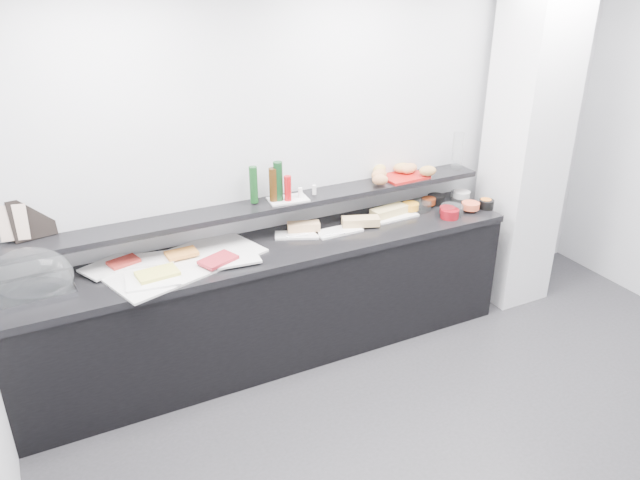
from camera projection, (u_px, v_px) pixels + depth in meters
name	position (u px, v px, depth m)	size (l,w,h in m)	color
ground	(501.00, 476.00, 3.62)	(5.00, 5.00, 0.00)	#2D2D30
back_wall	(341.00, 158.00, 4.66)	(5.00, 0.02, 2.70)	#BABDC2
column	(526.00, 144.00, 4.98)	(0.50, 0.50, 2.70)	white
buffet_cabinet	(274.00, 305.00, 4.53)	(3.60, 0.60, 0.85)	black
counter_top	(272.00, 249.00, 4.34)	(3.62, 0.62, 0.05)	black
wall_shelf	(261.00, 207.00, 4.37)	(3.60, 0.25, 0.04)	black
cloche_base	(32.00, 293.00, 3.71)	(0.47, 0.31, 0.04)	silver
cloche_dome	(32.00, 275.00, 3.69)	(0.48, 0.32, 0.34)	silver
linen_runner	(186.00, 263.00, 4.08)	(1.02, 0.48, 0.01)	silver
platter_meat_a	(108.00, 266.00, 4.00)	(0.33, 0.22, 0.01)	white
food_meat_a	(124.00, 262.00, 4.02)	(0.19, 0.12, 0.02)	maroon
platter_salmon	(150.00, 260.00, 4.09)	(0.30, 0.20, 0.01)	white
food_salmon	(182.00, 253.00, 4.13)	(0.20, 0.13, 0.02)	orange
platter_cheese	(153.00, 280.00, 3.84)	(0.33, 0.22, 0.01)	white
food_cheese	(157.00, 273.00, 3.88)	(0.25, 0.16, 0.02)	#DCD855
platter_meat_b	(236.00, 259.00, 4.10)	(0.30, 0.20, 0.01)	white
food_meat_b	(218.00, 260.00, 4.05)	(0.24, 0.15, 0.02)	maroon
sandwich_plate_left	(297.00, 235.00, 4.47)	(0.31, 0.13, 0.01)	white
sandwich_food_left	(304.00, 226.00, 4.52)	(0.23, 0.09, 0.06)	#E2AD76
tongs_left	(297.00, 236.00, 4.44)	(0.01, 0.01, 0.16)	silver
sandwich_plate_mid	(339.00, 231.00, 4.54)	(0.34, 0.15, 0.01)	white
sandwich_food_mid	(361.00, 221.00, 4.60)	(0.28, 0.11, 0.06)	tan
tongs_mid	(335.00, 234.00, 4.46)	(0.01, 0.01, 0.16)	silver
sandwich_plate_right	(395.00, 216.00, 4.78)	(0.36, 0.15, 0.01)	white
sandwich_food_right	(389.00, 211.00, 4.78)	(0.30, 0.11, 0.06)	tan
tongs_right	(369.00, 222.00, 4.65)	(0.01, 0.01, 0.16)	#B1B4B8
bowl_glass_fruit	(420.00, 206.00, 4.90)	(0.17, 0.17, 0.07)	silver
fill_glass_fruit	(410.00, 206.00, 4.86)	(0.13, 0.13, 0.05)	orange
bowl_black_jam	(436.00, 199.00, 5.03)	(0.14, 0.14, 0.07)	black
fill_black_jam	(429.00, 201.00, 4.96)	(0.11, 0.11, 0.05)	#60230D
bowl_glass_cream	(460.00, 196.00, 5.09)	(0.16, 0.16, 0.07)	white
fill_glass_cream	(462.00, 194.00, 5.10)	(0.13, 0.13, 0.05)	silver
bowl_red_jam	(450.00, 214.00, 4.76)	(0.14, 0.14, 0.07)	maroon
fill_red_jam	(447.00, 210.00, 4.79)	(0.12, 0.12, 0.05)	#590C11
bowl_glass_salmon	(452.00, 210.00, 4.82)	(0.18, 0.18, 0.07)	white
fill_glass_salmon	(471.00, 206.00, 4.87)	(0.14, 0.14, 0.05)	#E75E38
bowl_black_fruit	(486.00, 204.00, 4.93)	(0.12, 0.12, 0.07)	black
fill_black_fruit	(486.00, 202.00, 4.94)	(0.09, 0.09, 0.05)	orange
framed_print	(32.00, 218.00, 3.81)	(0.25, 0.02, 0.26)	black
print_art	(13.00, 223.00, 3.75)	(0.17, 0.00, 0.22)	beige
condiment_tray	(288.00, 199.00, 4.43)	(0.28, 0.17, 0.01)	white
bottle_green_a	(254.00, 185.00, 4.31)	(0.06, 0.06, 0.26)	#103D16
bottle_brown	(273.00, 185.00, 4.34)	(0.06, 0.06, 0.24)	#3D240B
bottle_green_b	(278.00, 181.00, 4.34)	(0.07, 0.07, 0.28)	#0D3216
bottle_hot	(288.00, 188.00, 4.36)	(0.05, 0.05, 0.18)	#AC0C10
shaker_salt	(314.00, 190.00, 4.49)	(0.03, 0.03, 0.07)	silver
shaker_pepper	(300.00, 192.00, 4.44)	(0.03, 0.03, 0.07)	white
bread_tray	(404.00, 177.00, 4.85)	(0.34, 0.24, 0.02)	#AB1412
bread_roll_n	(379.00, 170.00, 4.84)	(0.13, 0.08, 0.08)	tan
bread_roll_ne	(403.00, 168.00, 4.88)	(0.15, 0.10, 0.08)	#BD8A48
bread_roll_sw	(380.00, 180.00, 4.64)	(0.12, 0.08, 0.08)	#AF7043
bread_roll_se	(428.00, 171.00, 4.82)	(0.14, 0.09, 0.08)	#AB7E41
bread_roll_midw	(379.00, 175.00, 4.74)	(0.14, 0.09, 0.08)	#B67845
bread_roll_mide	(409.00, 168.00, 4.87)	(0.15, 0.10, 0.08)	#BB7C47
carafe	(457.00, 151.00, 4.98)	(0.09, 0.09, 0.30)	silver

